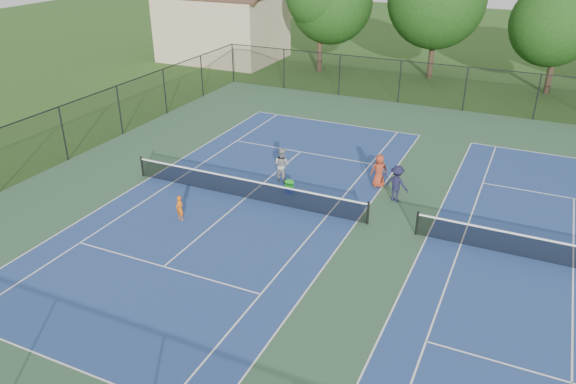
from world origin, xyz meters
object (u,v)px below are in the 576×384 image
at_px(bystander_b, 397,184).
at_px(ball_crate, 289,190).
at_px(child_player, 180,208).
at_px(ball_hopper, 289,184).
at_px(instructor, 282,165).
at_px(clapboard_house, 223,25).
at_px(bystander_c, 379,171).
at_px(tree_back_c, 561,18).

relative_size(bystander_b, ball_crate, 5.09).
height_order(child_player, ball_hopper, child_player).
distance_m(child_player, bystander_b, 9.85).
height_order(child_player, bystander_b, bystander_b).
relative_size(child_player, ball_hopper, 3.01).
bearing_deg(child_player, ball_crate, 69.66).
bearing_deg(instructor, clapboard_house, -39.08).
bearing_deg(instructor, ball_hopper, 144.21).
height_order(bystander_c, ball_hopper, bystander_c).
xyz_separation_m(tree_back_c, ball_crate, (-10.37, -23.63, -5.35)).
relative_size(clapboard_house, child_player, 9.62).
xyz_separation_m(instructor, bystander_c, (4.55, 1.41, -0.04)).
bearing_deg(ball_hopper, ball_crate, 0.00).
bearing_deg(ball_crate, tree_back_c, 66.30).
relative_size(clapboard_house, ball_hopper, 28.95).
distance_m(instructor, ball_hopper, 1.48).
distance_m(clapboard_house, bystander_c, 30.07).
distance_m(clapboard_house, bystander_b, 31.71).
xyz_separation_m(child_player, ball_crate, (3.18, 4.40, -0.43)).
bearing_deg(bystander_b, child_player, 47.99).
bearing_deg(clapboard_house, ball_hopper, -53.28).
bearing_deg(instructor, child_player, 81.87).
bearing_deg(tree_back_c, clapboard_house, -180.00).
height_order(tree_back_c, clapboard_house, tree_back_c).
bearing_deg(ball_crate, bystander_b, 15.52).
distance_m(tree_back_c, bystander_b, 23.44).
bearing_deg(ball_crate, bystander_c, 34.49).
distance_m(ball_crate, ball_hopper, 0.32).
relative_size(bystander_c, ball_hopper, 4.45).
relative_size(tree_back_c, clapboard_house, 0.78).
bearing_deg(clapboard_house, ball_crate, -53.28).
height_order(instructor, bystander_c, instructor).
xyz_separation_m(bystander_c, ball_hopper, (-3.64, -2.50, -0.37)).
height_order(bystander_b, ball_hopper, bystander_b).
bearing_deg(child_player, instructor, 83.02).
xyz_separation_m(bystander_c, ball_crate, (-3.64, -2.50, -0.69)).
bearing_deg(bystander_c, instructor, -8.96).
height_order(bystander_c, ball_crate, bystander_c).
bearing_deg(clapboard_house, bystander_c, -44.83).
distance_m(clapboard_house, instructor, 28.15).
relative_size(tree_back_c, ball_hopper, 22.50).
bearing_deg(ball_hopper, bystander_c, 34.49).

